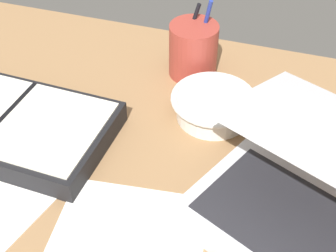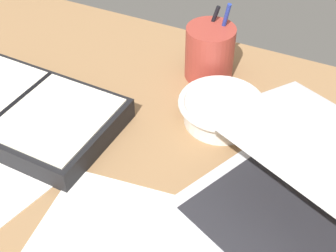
{
  "view_description": "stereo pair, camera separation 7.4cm",
  "coord_description": "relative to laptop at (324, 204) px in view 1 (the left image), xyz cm",
  "views": [
    {
      "loc": [
        13.95,
        -40.81,
        58.73
      ],
      "look_at": [
        -2.87,
        11.19,
        9.0
      ],
      "focal_mm": 50.0,
      "sensor_mm": 36.0,
      "label": 1
    },
    {
      "loc": [
        20.8,
        -38.07,
        58.73
      ],
      "look_at": [
        -2.87,
        11.19,
        9.0
      ],
      "focal_mm": 50.0,
      "sensor_mm": 36.0,
      "label": 2
    }
  ],
  "objects": [
    {
      "name": "desk_top",
      "position": [
        -22.01,
        -4.56,
        -6.06
      ],
      "size": [
        140.0,
        100.0,
        2.0
      ],
      "primitive_type": "cube",
      "color": "#936D47",
      "rests_on": "ground"
    },
    {
      "name": "laptop",
      "position": [
        0.0,
        0.0,
        0.0
      ],
      "size": [
        44.09,
        42.0,
        15.39
      ],
      "rotation": [
        0.0,
        0.0,
        -0.42
      ],
      "color": "silver",
      "rests_on": "desk_top"
    },
    {
      "name": "bowl",
      "position": [
        -20.28,
        18.99,
        -2.33
      ],
      "size": [
        15.54,
        15.54,
        4.86
      ],
      "color": "silver",
      "rests_on": "desk_top"
    },
    {
      "name": "pen_cup",
      "position": [
        -27.53,
        31.18,
        0.42
      ],
      "size": [
        9.68,
        9.68,
        15.83
      ],
      "color": "#9E382D",
      "rests_on": "desk_top"
    },
    {
      "name": "planner",
      "position": [
        -53.13,
        3.64,
        -2.9
      ],
      "size": [
        36.55,
        22.0,
        4.5
      ],
      "rotation": [
        0.0,
        0.0,
        -0.04
      ],
      "color": "black",
      "rests_on": "desk_top"
    }
  ]
}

